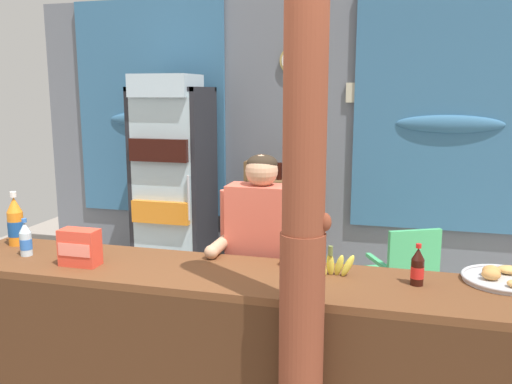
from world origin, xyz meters
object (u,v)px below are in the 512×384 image
(stall_counter, at_px, (208,347))
(soda_bottle_orange_soda, at_px, (15,222))
(bottle_shelf_rack, at_px, (272,224))
(timber_post, at_px, (303,246))
(soda_bottle_water, at_px, (26,240))
(banana_bunch, at_px, (329,263))
(plastic_lawn_chair, at_px, (405,271))
(pastry_tray, at_px, (504,278))
(soda_bottle_cola, at_px, (418,268))
(shopkeeper, at_px, (261,249))
(snack_box_crackers, at_px, (80,247))
(drink_fridge, at_px, (173,176))

(stall_counter, height_order, soda_bottle_orange_soda, soda_bottle_orange_soda)
(bottle_shelf_rack, bearing_deg, timber_post, -73.95)
(timber_post, height_order, soda_bottle_orange_soda, timber_post)
(soda_bottle_water, distance_m, banana_bunch, 1.71)
(plastic_lawn_chair, xyz_separation_m, pastry_tray, (0.44, -1.45, 0.49))
(plastic_lawn_chair, height_order, soda_bottle_cola, soda_bottle_cola)
(shopkeeper, bearing_deg, pastry_tray, -10.63)
(bottle_shelf_rack, xyz_separation_m, soda_bottle_water, (-0.88, -2.33, 0.41))
(snack_box_crackers, bearing_deg, pastry_tray, 8.23)
(bottle_shelf_rack, distance_m, snack_box_crackers, 2.48)
(soda_bottle_orange_soda, relative_size, pastry_tray, 0.82)
(shopkeeper, height_order, soda_bottle_water, shopkeeper)
(timber_post, xyz_separation_m, soda_bottle_water, (-1.65, 0.35, -0.19))
(soda_bottle_cola, distance_m, soda_bottle_water, 2.14)
(drink_fridge, xyz_separation_m, shopkeeper, (1.28, -1.62, -0.14))
(banana_bunch, bearing_deg, soda_bottle_water, -176.08)
(soda_bottle_water, bearing_deg, banana_bunch, 3.92)
(snack_box_crackers, bearing_deg, soda_bottle_orange_soda, 158.01)
(shopkeeper, bearing_deg, plastic_lawn_chair, 54.85)
(stall_counter, height_order, drink_fridge, drink_fridge)
(stall_counter, xyz_separation_m, banana_bunch, (0.58, 0.21, 0.43))
(plastic_lawn_chair, xyz_separation_m, soda_bottle_cola, (0.03, -1.61, 0.56))
(timber_post, bearing_deg, plastic_lawn_chair, 77.47)
(soda_bottle_water, bearing_deg, pastry_tray, 5.37)
(timber_post, xyz_separation_m, shopkeeper, (-0.40, 0.84, -0.29))
(plastic_lawn_chair, bearing_deg, drink_fridge, 169.20)
(banana_bunch, bearing_deg, shopkeeper, 140.94)
(soda_bottle_cola, distance_m, snack_box_crackers, 1.75)
(timber_post, xyz_separation_m, plastic_lawn_chair, (0.46, 2.05, -0.75))
(soda_bottle_orange_soda, bearing_deg, drink_fridge, 84.73)
(bottle_shelf_rack, relative_size, pastry_tray, 3.13)
(plastic_lawn_chair, height_order, snack_box_crackers, snack_box_crackers)
(bottle_shelf_rack, height_order, banana_bunch, bottle_shelf_rack)
(pastry_tray, relative_size, banana_bunch, 1.46)
(snack_box_crackers, bearing_deg, stall_counter, -1.74)
(drink_fridge, relative_size, plastic_lawn_chair, 2.36)
(stall_counter, bearing_deg, shopkeeper, 76.97)
(drink_fridge, distance_m, shopkeeper, 2.07)
(snack_box_crackers, xyz_separation_m, pastry_tray, (2.15, 0.31, -0.08))
(drink_fridge, relative_size, shopkeeper, 1.33)
(shopkeeper, relative_size, pastry_tray, 3.82)
(soda_bottle_cola, distance_m, pastry_tray, 0.45)
(soda_bottle_cola, bearing_deg, timber_post, -137.45)
(bottle_shelf_rack, relative_size, snack_box_crackers, 5.98)
(plastic_lawn_chair, distance_m, soda_bottle_water, 2.76)
(stall_counter, distance_m, soda_bottle_orange_soda, 1.44)
(banana_bunch, bearing_deg, bottle_shelf_rack, 110.45)
(soda_bottle_orange_soda, xyz_separation_m, pastry_tray, (2.75, 0.07, -0.12))
(stall_counter, height_order, banana_bunch, banana_bunch)
(pastry_tray, bearing_deg, soda_bottle_orange_soda, -178.52)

